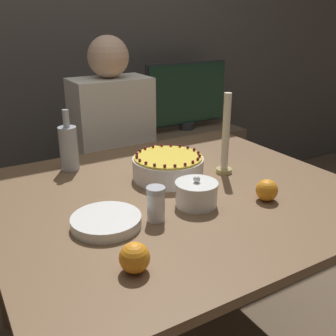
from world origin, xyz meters
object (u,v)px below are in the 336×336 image
sugar_shaker (156,204)px  candle (225,141)px  bottle (69,147)px  tv_monitor (187,95)px  person_man_blue_shirt (114,171)px  cake (168,167)px  sugar_bowl (197,193)px

sugar_shaker → candle: bearing=25.9°
candle → bottle: 0.63m
candle → tv_monitor: (0.53, 1.08, -0.05)m
candle → person_man_blue_shirt: size_ratio=0.26×
cake → sugar_shaker: sugar_shaker is taller
sugar_shaker → tv_monitor: (0.96, 1.29, 0.03)m
sugar_bowl → sugar_shaker: (-0.17, -0.02, 0.01)m
sugar_bowl → person_man_blue_shirt: (0.07, 0.90, -0.24)m
bottle → tv_monitor: bearing=34.8°
sugar_shaker → tv_monitor: 1.61m
bottle → tv_monitor: size_ratio=0.40×
bottle → tv_monitor: tv_monitor is taller
candle → bottle: bearing=146.1°
sugar_bowl → person_man_blue_shirt: bearing=85.3°
sugar_shaker → tv_monitor: size_ratio=0.18×
sugar_shaker → cake: bearing=53.3°
person_man_blue_shirt → cake: bearing=86.6°
cake → candle: 0.25m
cake → sugar_shaker: (-0.21, -0.28, 0.01)m
sugar_shaker → bottle: (-0.10, 0.56, 0.04)m
sugar_shaker → sugar_bowl: bearing=7.7°
person_man_blue_shirt → sugar_bowl: bearing=85.3°
tv_monitor → sugar_shaker: bearing=-126.5°
cake → candle: candle is taller
sugar_shaker → tv_monitor: bearing=53.5°
sugar_shaker → candle: 0.48m
tv_monitor → sugar_bowl: bearing=-121.8°
sugar_bowl → tv_monitor: (0.79, 1.27, 0.05)m
person_man_blue_shirt → candle: bearing=104.5°
sugar_bowl → bottle: size_ratio=0.57×
tv_monitor → candle: bearing=-115.9°
cake → sugar_bowl: size_ratio=1.92×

